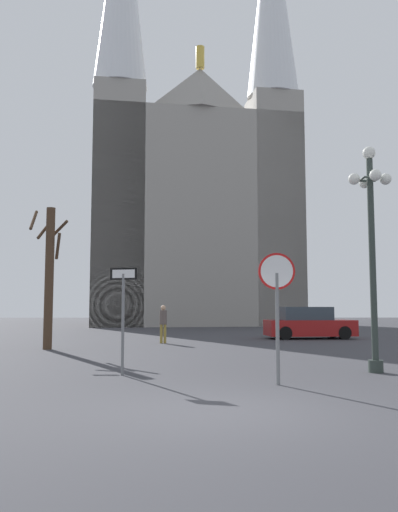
{
  "coord_description": "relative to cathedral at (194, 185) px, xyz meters",
  "views": [
    {
      "loc": [
        -0.53,
        -8.22,
        1.65
      ],
      "look_at": [
        -0.15,
        18.24,
        4.15
      ],
      "focal_mm": 36.44,
      "sensor_mm": 36.0,
      "label": 1
    }
  ],
  "objects": [
    {
      "name": "street_lamp",
      "position": [
        4.34,
        -30.8,
        -8.55
      ],
      "size": [
        1.1,
        1.1,
        5.67
      ],
      "color": "#2D3833",
      "rests_on": "ground"
    },
    {
      "name": "cathedral",
      "position": [
        0.0,
        0.0,
        0.0
      ],
      "size": [
        18.08,
        13.31,
        38.57
      ],
      "color": "gray",
      "rests_on": "ground"
    },
    {
      "name": "stop_sign",
      "position": [
        1.62,
        -32.74,
        -10.0
      ],
      "size": [
        0.78,
        0.08,
        2.74
      ],
      "color": "slate",
      "rests_on": "ground"
    },
    {
      "name": "ground_plane",
      "position": [
        0.35,
        -35.41,
        -11.92
      ],
      "size": [
        120.0,
        120.0,
        0.0
      ],
      "primitive_type": "plane",
      "color": "#38383D"
    },
    {
      "name": "bare_tree",
      "position": [
        -5.56,
        -24.01,
        -9.08
      ],
      "size": [
        1.43,
        1.42,
        5.34
      ],
      "color": "#473323",
      "rests_on": "ground"
    },
    {
      "name": "one_way_arrow_sign",
      "position": [
        -1.81,
        -31.2,
        -10.29
      ],
      "size": [
        0.67,
        0.23,
        2.53
      ],
      "color": "slate",
      "rests_on": "ground"
    },
    {
      "name": "pedestrian_walking",
      "position": [
        -1.4,
        -21.0,
        -10.94
      ],
      "size": [
        0.32,
        0.32,
        1.64
      ],
      "color": "olive",
      "rests_on": "ground"
    },
    {
      "name": "parked_car_near_red",
      "position": [
        5.58,
        -17.98,
        -11.2
      ],
      "size": [
        4.39,
        2.15,
        1.56
      ],
      "color": "maroon",
      "rests_on": "ground"
    }
  ]
}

